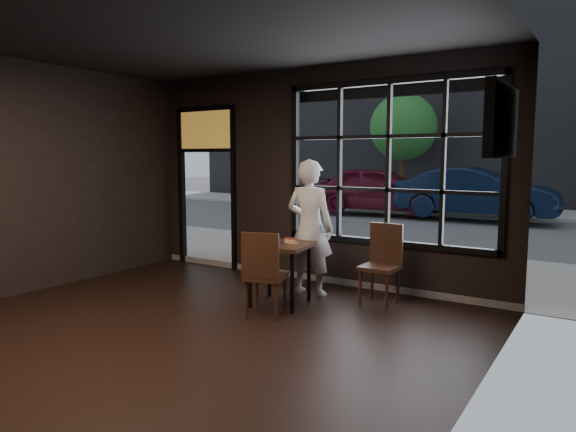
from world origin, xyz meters
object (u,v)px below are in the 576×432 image
Objects in this scene: chair_near at (266,273)px; man at (310,228)px; navy_car at (476,193)px; cafe_table at (280,274)px.

chair_near is 0.56× the size of man.
man is (-0.05, 1.12, 0.41)m from chair_near.
chair_near is at bearing 179.02° from navy_car.
cafe_table is at bearing 79.70° from man.
man is 9.58m from navy_car.
man is 0.41× the size of navy_car.
navy_car is (-0.04, 10.70, 0.32)m from chair_near.
chair_near is 0.23× the size of navy_car.
cafe_table is 0.77× the size of chair_near.
cafe_table is 10.22m from navy_car.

